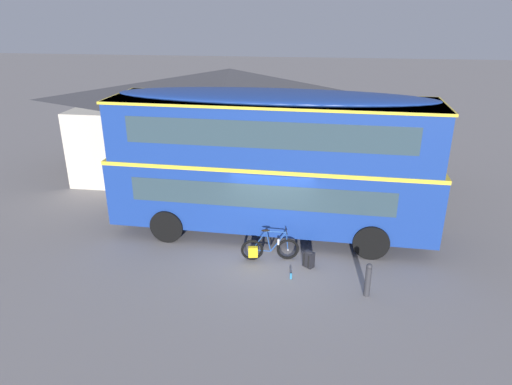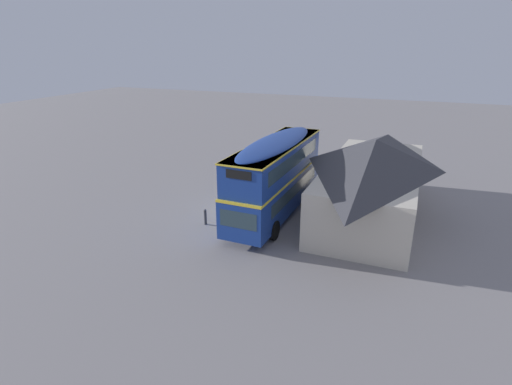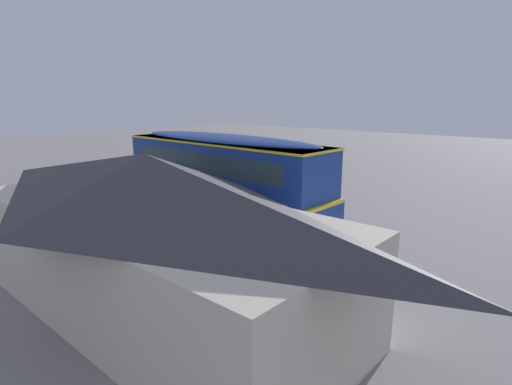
{
  "view_description": "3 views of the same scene",
  "coord_description": "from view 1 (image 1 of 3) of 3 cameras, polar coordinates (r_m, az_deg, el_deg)",
  "views": [
    {
      "loc": [
        1.26,
        -12.53,
        7.15
      ],
      "look_at": [
        -0.58,
        0.94,
        1.62
      ],
      "focal_mm": 32.19,
      "sensor_mm": 36.0,
      "label": 1
    },
    {
      "loc": [
        21.8,
        8.86,
        10.09
      ],
      "look_at": [
        1.08,
        0.61,
        1.78
      ],
      "focal_mm": 28.18,
      "sensor_mm": 36.0,
      "label": 2
    },
    {
      "loc": [
        -12.44,
        13.55,
        6.29
      ],
      "look_at": [
        -1.19,
        0.48,
        2.29
      ],
      "focal_mm": 28.76,
      "sensor_mm": 36.0,
      "label": 3
    }
  ],
  "objects": [
    {
      "name": "ground_plane",
      "position": [
        14.48,
        1.79,
        -7.48
      ],
      "size": [
        120.0,
        120.0,
        0.0
      ],
      "primitive_type": "plane",
      "color": "gray"
    },
    {
      "name": "double_decker_bus",
      "position": [
        14.71,
        1.98,
        4.28
      ],
      "size": [
        10.51,
        2.92,
        4.79
      ],
      "color": "black",
      "rests_on": "ground"
    },
    {
      "name": "touring_bicycle",
      "position": [
        13.91,
        1.5,
        -7.03
      ],
      "size": [
        1.75,
        0.65,
        1.02
      ],
      "color": "black",
      "rests_on": "ground"
    },
    {
      "name": "backpack_on_ground",
      "position": [
        13.71,
        6.56,
        -8.12
      ],
      "size": [
        0.38,
        0.36,
        0.53
      ],
      "color": "black",
      "rests_on": "ground"
    },
    {
      "name": "water_bottle_blue_sports",
      "position": [
        13.19,
        4.36,
        -10.26
      ],
      "size": [
        0.07,
        0.07,
        0.21
      ],
      "color": "#338CBF",
      "rests_on": "ground"
    },
    {
      "name": "pub_building",
      "position": [
        20.29,
        -3.14,
        8.63
      ],
      "size": [
        13.38,
        5.82,
        4.74
      ],
      "color": "beige",
      "rests_on": "ground"
    },
    {
      "name": "kerb_bollard",
      "position": [
        12.6,
        13.75,
        -10.44
      ],
      "size": [
        0.16,
        0.16,
        0.97
      ],
      "color": "#333338",
      "rests_on": "ground"
    }
  ]
}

